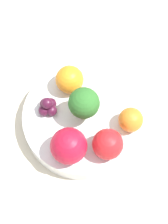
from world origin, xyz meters
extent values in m
plane|color=gray|center=(0.00, 0.00, 0.00)|extent=(6.00, 6.00, 0.00)
cube|color=beige|center=(0.00, 0.00, 0.01)|extent=(1.20, 1.20, 0.02)
cylinder|color=white|center=(0.00, 0.00, 0.04)|extent=(0.20, 0.20, 0.03)
cylinder|color=#99C17A|center=(0.00, 0.00, 0.06)|extent=(0.02, 0.02, 0.02)
sphere|color=#2D6B28|center=(0.00, 0.00, 0.09)|extent=(0.05, 0.05, 0.05)
sphere|color=#B7142D|center=(0.06, 0.03, 0.08)|extent=(0.06, 0.06, 0.06)
sphere|color=red|center=(0.02, 0.07, 0.07)|extent=(0.05, 0.05, 0.05)
sphere|color=orange|center=(-0.02, -0.05, 0.07)|extent=(0.05, 0.05, 0.05)
sphere|color=orange|center=(-0.04, 0.06, 0.07)|extent=(0.04, 0.04, 0.04)
sphere|color=#47142D|center=(0.04, -0.05, 0.06)|extent=(0.02, 0.02, 0.02)
sphere|color=#47142D|center=(0.03, -0.04, 0.06)|extent=(0.02, 0.02, 0.02)
sphere|color=#47142D|center=(0.02, -0.05, 0.06)|extent=(0.02, 0.02, 0.02)
sphere|color=#47142D|center=(0.03, -0.06, 0.06)|extent=(0.02, 0.02, 0.02)
sphere|color=#47142D|center=(0.03, -0.05, 0.07)|extent=(0.02, 0.02, 0.02)
camera|label=1|loc=(0.19, 0.17, 0.59)|focal=60.00mm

